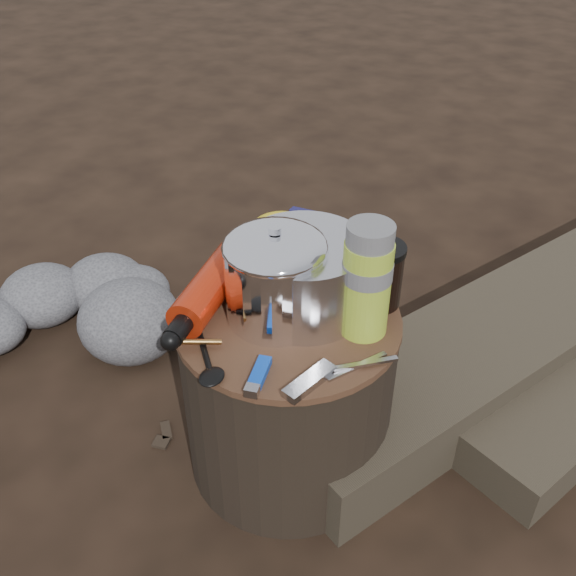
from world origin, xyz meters
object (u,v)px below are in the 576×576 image
at_px(thermos, 367,281).
at_px(travel_mug, 380,275).
at_px(camping_pot, 275,276).
at_px(fuel_bottle, 211,287).
at_px(log_main, 565,305).
at_px(stump, 288,392).

distance_m(thermos, travel_mug, 0.10).
xyz_separation_m(camping_pot, thermos, (0.17, 0.04, 0.02)).
distance_m(fuel_bottle, thermos, 0.32).
height_order(log_main, fuel_bottle, fuel_bottle).
height_order(stump, fuel_bottle, fuel_bottle).
bearing_deg(travel_mug, fuel_bottle, -154.42).
distance_m(camping_pot, travel_mug, 0.21).
distance_m(fuel_bottle, travel_mug, 0.34).
bearing_deg(camping_pot, fuel_bottle, -173.06).
relative_size(camping_pot, travel_mug, 1.46).
xyz_separation_m(stump, travel_mug, (0.14, 0.12, 0.27)).
bearing_deg(stump, camping_pot, -170.92).
height_order(fuel_bottle, travel_mug, travel_mug).
xyz_separation_m(stump, camping_pot, (-0.02, -0.00, 0.30)).
bearing_deg(stump, fuel_bottle, -172.73).
height_order(camping_pot, travel_mug, camping_pot).
relative_size(camping_pot, thermos, 0.85).
relative_size(log_main, fuel_bottle, 6.13).
distance_m(stump, log_main, 0.92).
bearing_deg(camping_pot, stump, 9.08).
bearing_deg(fuel_bottle, thermos, 3.05).
bearing_deg(log_main, camping_pot, -96.84).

